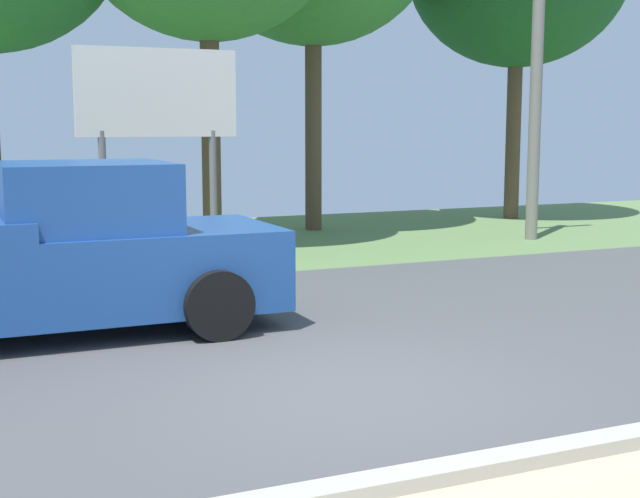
{
  "coord_description": "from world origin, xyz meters",
  "views": [
    {
      "loc": [
        -3.17,
        -6.63,
        2.28
      ],
      "look_at": [
        0.18,
        1.0,
        1.1
      ],
      "focal_mm": 49.1,
      "sensor_mm": 36.0,
      "label": 1
    }
  ],
  "objects": [
    {
      "name": "pickup_truck",
      "position": [
        -2.15,
        3.21,
        0.87
      ],
      "size": [
        5.2,
        2.28,
        1.88
      ],
      "rotation": [
        0.0,
        0.0,
        -0.12
      ],
      "color": "#1E478C",
      "rests_on": "ground_plane"
    },
    {
      "name": "roadside_billboard",
      "position": [
        0.15,
        7.36,
        2.55
      ],
      "size": [
        2.6,
        0.12,
        3.5
      ],
      "color": "slate",
      "rests_on": "ground_plane"
    },
    {
      "name": "ground_plane",
      "position": [
        0.0,
        2.95,
        -0.05
      ],
      "size": [
        40.0,
        22.0,
        0.2
      ],
      "color": "#4C4C4F"
    },
    {
      "name": "utility_pole",
      "position": [
        7.8,
        7.71,
        3.41
      ],
      "size": [
        1.8,
        0.24,
        6.48
      ],
      "color": "gray",
      "rests_on": "ground_plane"
    }
  ]
}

